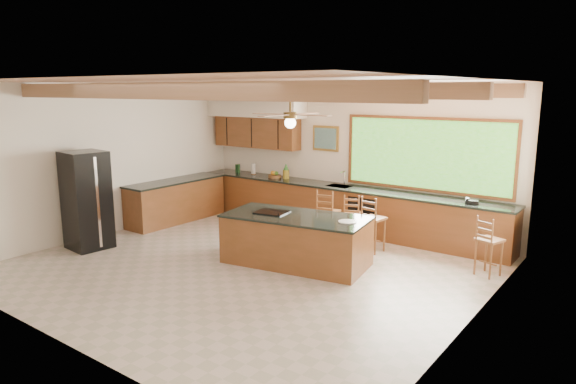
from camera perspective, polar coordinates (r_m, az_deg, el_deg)
The scene contains 9 objects.
ground at distance 8.61m, azimuth -4.47°, elevation -8.26°, with size 7.20×7.20×0.00m, color beige.
room_shell at distance 8.74m, azimuth -2.72°, elevation 6.95°, with size 7.27×6.54×3.02m.
counter_run at distance 10.87m, azimuth 0.93°, elevation -1.51°, with size 7.12×3.10×1.26m.
island at distance 8.60m, azimuth 0.92°, elevation -5.31°, with size 2.54×1.52×0.85m.
refrigerator at distance 10.05m, azimuth -21.47°, elevation -0.86°, with size 0.76×0.75×1.79m.
bar_stool_a at distance 9.50m, azimuth 4.26°, elevation -2.34°, with size 0.45×0.45×1.08m.
bar_stool_b at distance 9.75m, azimuth 7.02°, elevation -2.47°, with size 0.44×0.44×0.96m.
bar_stool_c at distance 9.26m, azimuth 9.33°, elevation -3.03°, with size 0.41×0.41×1.03m.
bar_stool_d at distance 8.57m, azimuth 21.40°, elevation -5.12°, with size 0.44×0.44×0.96m.
Camera 1 is at (5.34, -6.10, 2.88)m, focal length 32.00 mm.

